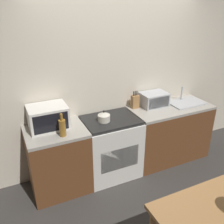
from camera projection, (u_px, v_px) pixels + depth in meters
ground_plane at (153, 200)px, 3.27m from camera, size 16.00×16.00×0.00m
wall_back at (116, 82)px, 3.64m from camera, size 10.00×0.06×2.60m
counter_left_run at (58, 160)px, 3.32m from camera, size 0.76×0.62×0.90m
counter_right_run at (168, 132)px, 4.00m from camera, size 1.26×0.62×0.90m
stove_range at (111, 147)px, 3.61m from camera, size 0.77×0.62×0.90m
kettle at (104, 117)px, 3.34m from camera, size 0.17×0.17×0.16m
microwave at (48, 117)px, 3.13m from camera, size 0.48×0.37×0.30m
bottle at (62, 127)px, 2.96m from camera, size 0.08×0.08×0.29m
knife_block at (135, 102)px, 3.73m from camera, size 0.11×0.08×0.27m
toaster_oven at (154, 99)px, 3.80m from camera, size 0.40×0.29×0.21m
sink_basin at (186, 102)px, 3.93m from camera, size 0.54×0.36×0.24m
dining_table at (212, 222)px, 2.16m from camera, size 0.97×0.69×0.75m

